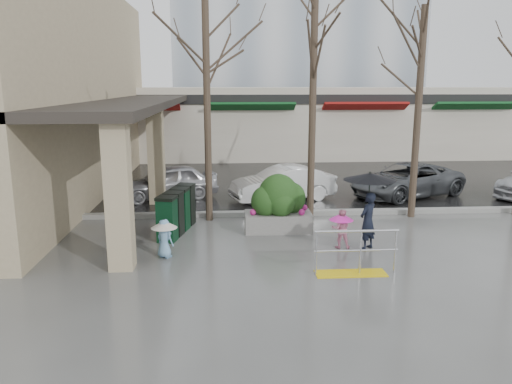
{
  "coord_description": "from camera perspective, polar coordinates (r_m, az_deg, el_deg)",
  "views": [
    {
      "loc": [
        -1.52,
        -11.64,
        4.19
      ],
      "look_at": [
        -0.66,
        1.65,
        1.3
      ],
      "focal_mm": 35.0,
      "sensor_mm": 36.0,
      "label": 1
    }
  ],
  "objects": [
    {
      "name": "curb",
      "position": [
        16.24,
        1.77,
        -2.44
      ],
      "size": [
        120.0,
        0.3,
        0.15
      ],
      "primitive_type": "cube",
      "color": "gray",
      "rests_on": "ground"
    },
    {
      "name": "pillar_back",
      "position": [
        17.96,
        -11.33,
        4.19
      ],
      "size": [
        0.55,
        0.55,
        3.5
      ],
      "primitive_type": "cube",
      "color": "tan",
      "rests_on": "ground"
    },
    {
      "name": "tree_west",
      "position": [
        15.27,
        -5.73,
        15.54
      ],
      "size": [
        3.2,
        3.2,
        6.8
      ],
      "color": "#382B21",
      "rests_on": "ground"
    },
    {
      "name": "street_asphalt",
      "position": [
        33.93,
        -1.14,
        5.15
      ],
      "size": [
        120.0,
        36.0,
        0.01
      ],
      "primitive_type": "cube",
      "color": "black",
      "rests_on": "ground"
    },
    {
      "name": "near_building",
      "position": [
        21.01,
        -25.03,
        10.6
      ],
      "size": [
        6.0,
        18.0,
        8.0
      ],
      "primitive_type": "cube",
      "color": "tan",
      "rests_on": "ground"
    },
    {
      "name": "news_boxes",
      "position": [
        14.49,
        -9.01,
        -2.17
      ],
      "size": [
        0.99,
        2.28,
        1.24
      ],
      "rotation": [
        0.0,
        0.0,
        -0.23
      ],
      "color": "#0B341C",
      "rests_on": "ground"
    },
    {
      "name": "woman",
      "position": [
        13.0,
        12.77,
        -0.67
      ],
      "size": [
        1.34,
        1.34,
        2.04
      ],
      "rotation": [
        0.0,
        0.0,
        3.87
      ],
      "color": "black",
      "rests_on": "ground"
    },
    {
      "name": "child_pink",
      "position": [
        13.14,
        9.7,
        -3.78
      ],
      "size": [
        0.64,
        0.64,
        1.03
      ],
      "rotation": [
        0.0,
        0.0,
        3.01
      ],
      "color": "pink",
      "rests_on": "ground"
    },
    {
      "name": "car_b",
      "position": [
        18.28,
        3.09,
        0.99
      ],
      "size": [
        4.05,
        2.4,
        1.26
      ],
      "primitive_type": "imported",
      "rotation": [
        0.0,
        0.0,
        -1.27
      ],
      "color": "white",
      "rests_on": "ground"
    },
    {
      "name": "canopy_slab",
      "position": [
        19.92,
        -13.42,
        10.29
      ],
      "size": [
        2.8,
        18.0,
        0.25
      ],
      "primitive_type": "cube",
      "color": "#2D2823",
      "rests_on": "pillar_front"
    },
    {
      "name": "tree_mideast",
      "position": [
        16.4,
        18.38,
        13.98
      ],
      "size": [
        3.2,
        3.2,
        6.5
      ],
      "color": "#382B21",
      "rests_on": "ground"
    },
    {
      "name": "handrail",
      "position": [
        11.48,
        11.13,
        -7.4
      ],
      "size": [
        1.9,
        0.5,
        1.03
      ],
      "color": "yellow",
      "rests_on": "ground"
    },
    {
      "name": "car_a",
      "position": [
        18.84,
        -10.11,
        1.16
      ],
      "size": [
        3.98,
        2.56,
        1.26
      ],
      "primitive_type": "imported",
      "rotation": [
        0.0,
        0.0,
        -1.26
      ],
      "color": "#B9B8BE",
      "rests_on": "ground"
    },
    {
      "name": "storefront_row",
      "position": [
        29.89,
        3.08,
        8.04
      ],
      "size": [
        34.0,
        6.74,
        4.0
      ],
      "color": "beige",
      "rests_on": "ground"
    },
    {
      "name": "planter",
      "position": [
        14.43,
        2.59,
        -1.35
      ],
      "size": [
        1.94,
        1.14,
        1.68
      ],
      "rotation": [
        0.0,
        0.0,
        -0.02
      ],
      "color": "gray",
      "rests_on": "ground"
    },
    {
      "name": "ground",
      "position": [
        12.46,
        3.53,
        -7.43
      ],
      "size": [
        120.0,
        120.0,
        0.0
      ],
      "primitive_type": "plane",
      "color": "#51514F",
      "rests_on": "ground"
    },
    {
      "name": "child_blue",
      "position": [
        12.44,
        -10.43,
        -4.69
      ],
      "size": [
        0.64,
        0.64,
        0.98
      ],
      "rotation": [
        0.0,
        0.0,
        2.5
      ],
      "color": "#75A7D1",
      "rests_on": "ground"
    },
    {
      "name": "tree_midwest",
      "position": [
        15.51,
        6.64,
        16.02
      ],
      "size": [
        3.2,
        3.2,
        7.0
      ],
      "color": "#382B21",
      "rests_on": "ground"
    },
    {
      "name": "car_c",
      "position": [
        19.76,
        16.84,
        1.33
      ],
      "size": [
        4.99,
        3.81,
        1.26
      ],
      "primitive_type": "imported",
      "rotation": [
        0.0,
        0.0,
        -1.13
      ],
      "color": "#505356",
      "rests_on": "ground"
    },
    {
      "name": "pillar_front",
      "position": [
        11.65,
        -15.42,
        -0.29
      ],
      "size": [
        0.55,
        0.55,
        3.5
      ],
      "primitive_type": "cube",
      "color": "tan",
      "rests_on": "ground"
    }
  ]
}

